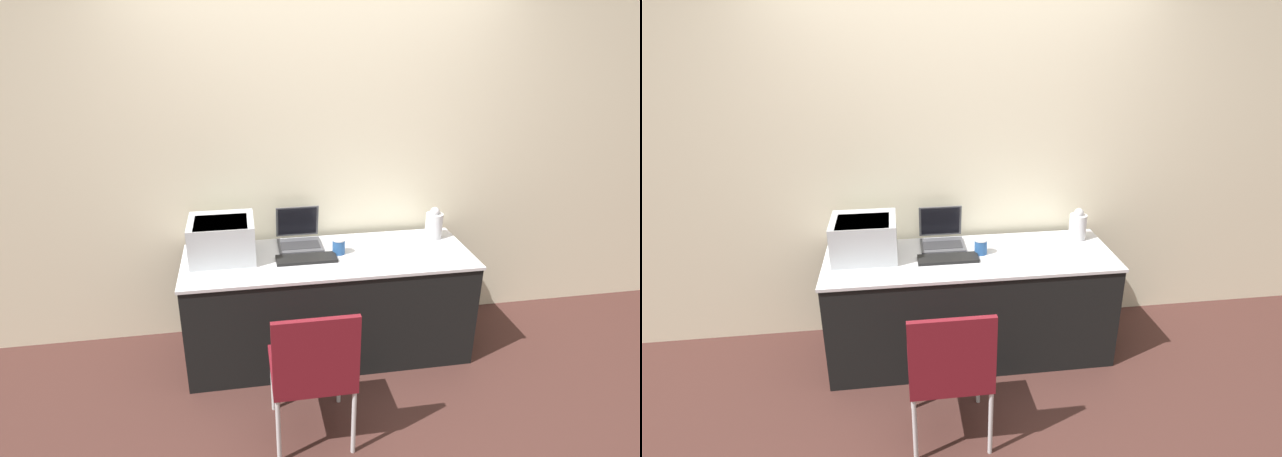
# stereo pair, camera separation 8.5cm
# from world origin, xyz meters

# --- Properties ---
(ground_plane) EXTENTS (14.00, 14.00, 0.00)m
(ground_plane) POSITION_xyz_m (0.00, 0.00, 0.00)
(ground_plane) COLOR #472823
(wall_back) EXTENTS (8.00, 0.05, 2.60)m
(wall_back) POSITION_xyz_m (0.00, 0.72, 1.30)
(wall_back) COLOR beige
(wall_back) RESTS_ON ground_plane
(table) EXTENTS (1.87, 0.65, 0.73)m
(table) POSITION_xyz_m (0.00, 0.32, 0.36)
(table) COLOR black
(table) RESTS_ON ground_plane
(printer) EXTENTS (0.41, 0.36, 0.26)m
(printer) POSITION_xyz_m (-0.67, 0.40, 0.87)
(printer) COLOR #B2B7BC
(printer) RESTS_ON table
(laptop_left) EXTENTS (0.29, 0.29, 0.24)m
(laptop_left) POSITION_xyz_m (-0.16, 0.53, 0.78)
(laptop_left) COLOR #4C4C51
(laptop_left) RESTS_ON table
(external_keyboard) EXTENTS (0.39, 0.13, 0.02)m
(external_keyboard) POSITION_xyz_m (-0.15, 0.27, 0.74)
(external_keyboard) COLOR black
(external_keyboard) RESTS_ON table
(coffee_cup) EXTENTS (0.09, 0.09, 0.10)m
(coffee_cup) POSITION_xyz_m (0.07, 0.34, 0.78)
(coffee_cup) COLOR #285699
(coffee_cup) RESTS_ON table
(metal_pitcher) EXTENTS (0.12, 0.12, 0.22)m
(metal_pitcher) POSITION_xyz_m (0.78, 0.49, 0.83)
(metal_pitcher) COLOR silver
(metal_pitcher) RESTS_ON table
(chair) EXTENTS (0.43, 0.42, 0.85)m
(chair) POSITION_xyz_m (-0.22, -0.48, 0.50)
(chair) COLOR maroon
(chair) RESTS_ON ground_plane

